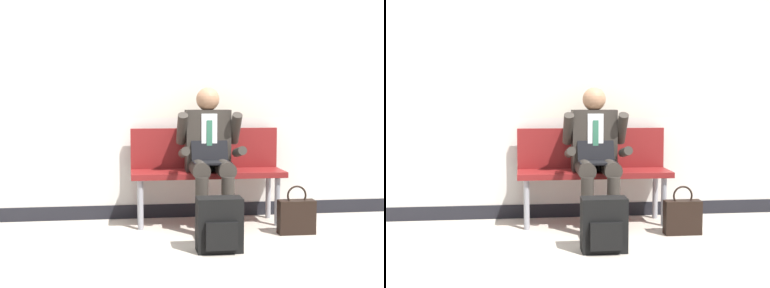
{
  "view_description": "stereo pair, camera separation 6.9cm",
  "coord_description": "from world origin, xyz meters",
  "views": [
    {
      "loc": [
        -0.38,
        -4.28,
        1.13
      ],
      "look_at": [
        0.17,
        0.07,
        0.75
      ],
      "focal_mm": 47.99,
      "sensor_mm": 36.0,
      "label": 1
    },
    {
      "loc": [
        -0.31,
        -4.29,
        1.13
      ],
      "look_at": [
        0.17,
        0.07,
        0.75
      ],
      "focal_mm": 47.99,
      "sensor_mm": 36.0,
      "label": 2
    }
  ],
  "objects": [
    {
      "name": "handbag",
      "position": [
        1.02,
        -0.17,
        0.15
      ],
      "size": [
        0.31,
        0.12,
        0.41
      ],
      "color": "black",
      "rests_on": "ground"
    },
    {
      "name": "backpack",
      "position": [
        0.29,
        -0.59,
        0.2
      ],
      "size": [
        0.34,
        0.22,
        0.41
      ],
      "color": "black",
      "rests_on": "ground"
    },
    {
      "name": "bench_with_person",
      "position": [
        0.33,
        0.34,
        0.53
      ],
      "size": [
        1.38,
        0.42,
        0.86
      ],
      "color": "maroon",
      "rests_on": "ground"
    },
    {
      "name": "station_wall",
      "position": [
        0.0,
        0.62,
        1.48
      ],
      "size": [
        5.1,
        0.14,
        2.99
      ],
      "color": "beige",
      "rests_on": "ground"
    },
    {
      "name": "person_seated",
      "position": [
        0.33,
        0.15,
        0.66
      ],
      "size": [
        0.57,
        0.7,
        1.24
      ],
      "color": "#2D2823",
      "rests_on": "ground"
    },
    {
      "name": "ground_plane",
      "position": [
        0.0,
        0.0,
        0.0
      ],
      "size": [
        18.0,
        18.0,
        0.0
      ],
      "primitive_type": "plane",
      "color": "#B2A899"
    }
  ]
}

